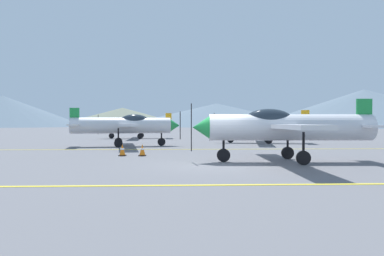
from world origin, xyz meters
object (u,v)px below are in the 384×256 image
(airplane_mid, at_px, (126,125))
(airplane_back, at_px, (136,124))
(airplane_near, at_px, (283,126))
(traffic_cone_side, at_px, (142,150))
(airplane_far, at_px, (262,125))
(traffic_cone_front, at_px, (122,150))

(airplane_mid, distance_m, airplane_back, 11.99)
(airplane_back, bearing_deg, airplane_near, -68.34)
(airplane_mid, xyz_separation_m, traffic_cone_side, (1.85, -7.03, -1.18))
(airplane_mid, distance_m, traffic_cone_side, 7.36)
(airplane_far, relative_size, airplane_back, 1.00)
(traffic_cone_front, relative_size, traffic_cone_side, 1.00)
(airplane_far, xyz_separation_m, airplane_back, (-11.00, 8.47, 0.00))
(airplane_near, xyz_separation_m, airplane_mid, (-7.94, 9.88, 0.00))
(traffic_cone_front, bearing_deg, traffic_cone_side, -2.83)
(airplane_mid, height_order, airplane_far, same)
(traffic_cone_front, bearing_deg, airplane_mid, 97.17)
(airplane_back, height_order, traffic_cone_front, airplane_back)
(airplane_near, bearing_deg, airplane_back, 111.66)
(airplane_far, xyz_separation_m, traffic_cone_front, (-9.38, -10.48, -1.18))
(airplane_near, height_order, traffic_cone_side, airplane_near)
(airplane_far, bearing_deg, airplane_mid, -161.19)
(airplane_back, distance_m, traffic_cone_front, 19.05)
(airplane_back, height_order, traffic_cone_side, airplane_back)
(traffic_cone_front, distance_m, traffic_cone_side, 0.98)
(airplane_near, distance_m, traffic_cone_side, 6.83)
(airplane_near, distance_m, traffic_cone_front, 7.73)
(airplane_back, relative_size, traffic_cone_side, 14.77)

